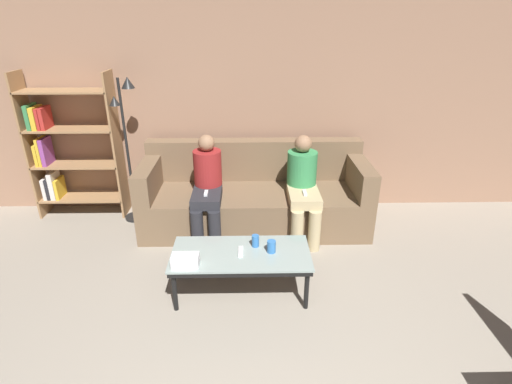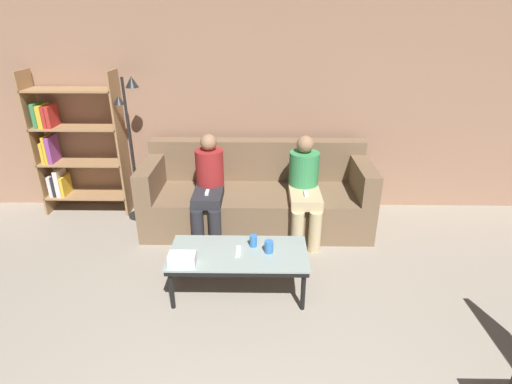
{
  "view_description": "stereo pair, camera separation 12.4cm",
  "coord_description": "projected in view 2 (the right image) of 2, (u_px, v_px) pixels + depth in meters",
  "views": [
    {
      "loc": [
        -0.07,
        -0.87,
        2.27
      ],
      "look_at": [
        0.0,
        2.64,
        0.7
      ],
      "focal_mm": 28.0,
      "sensor_mm": 36.0,
      "label": 1
    },
    {
      "loc": [
        0.05,
        -0.87,
        2.27
      ],
      "look_at": [
        0.0,
        2.64,
        0.7
      ],
      "focal_mm": 28.0,
      "sensor_mm": 36.0,
      "label": 2
    }
  ],
  "objects": [
    {
      "name": "couch",
      "position": [
        257.0,
        197.0,
        4.61
      ],
      "size": [
        2.52,
        0.93,
        0.93
      ],
      "color": "brown",
      "rests_on": "ground_plane"
    },
    {
      "name": "coffee_table",
      "position": [
        238.0,
        256.0,
        3.42
      ],
      "size": [
        1.19,
        0.56,
        0.41
      ],
      "color": "#8C9E99",
      "rests_on": "ground_plane"
    },
    {
      "name": "bookshelf",
      "position": [
        70.0,
        147.0,
        4.71
      ],
      "size": [
        1.02,
        0.32,
        1.71
      ],
      "color": "#9E754C",
      "rests_on": "ground_plane"
    },
    {
      "name": "cup_near_right",
      "position": [
        253.0,
        241.0,
        3.48
      ],
      "size": [
        0.06,
        0.06,
        0.11
      ],
      "color": "#3372BF",
      "rests_on": "coffee_table"
    },
    {
      "name": "seated_person_mid_left",
      "position": [
        304.0,
        185.0,
        4.27
      ],
      "size": [
        0.32,
        0.71,
        1.1
      ],
      "color": "tan",
      "rests_on": "ground_plane"
    },
    {
      "name": "tissue_box",
      "position": [
        182.0,
        259.0,
        3.22
      ],
      "size": [
        0.22,
        0.12,
        0.13
      ],
      "color": "white",
      "rests_on": "coffee_table"
    },
    {
      "name": "wall_back",
      "position": [
        258.0,
        104.0,
        4.7
      ],
      "size": [
        12.0,
        0.06,
        2.6
      ],
      "color": "#9E755B",
      "rests_on": "ground_plane"
    },
    {
      "name": "seated_person_left_end",
      "position": [
        209.0,
        185.0,
        4.29
      ],
      "size": [
        0.31,
        0.69,
        1.11
      ],
      "color": "#28282D",
      "rests_on": "ground_plane"
    },
    {
      "name": "standing_lamp",
      "position": [
        131.0,
        135.0,
        4.49
      ],
      "size": [
        0.31,
        0.26,
        1.67
      ],
      "color": "black",
      "rests_on": "ground_plane"
    },
    {
      "name": "game_remote",
      "position": [
        238.0,
        251.0,
        3.4
      ],
      "size": [
        0.04,
        0.15,
        0.02
      ],
      "color": "white",
      "rests_on": "coffee_table"
    },
    {
      "name": "cup_near_left",
      "position": [
        269.0,
        247.0,
        3.39
      ],
      "size": [
        0.08,
        0.08,
        0.11
      ],
      "color": "#3372BF",
      "rests_on": "coffee_table"
    }
  ]
}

